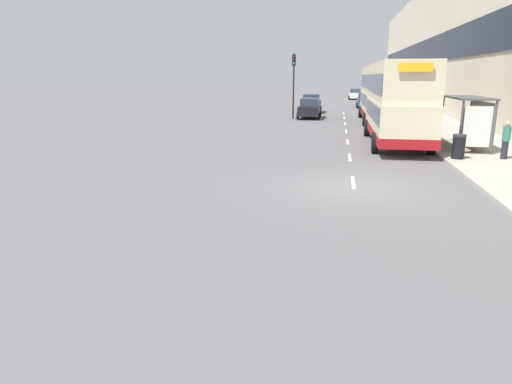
{
  "coord_description": "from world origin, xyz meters",
  "views": [
    {
      "loc": [
        -0.67,
        -14.94,
        3.6
      ],
      "look_at": [
        -5.85,
        14.6,
        -4.05
      ],
      "focal_mm": 32.0,
      "sensor_mm": 36.0,
      "label": 1
    }
  ],
  "objects_px": {
    "pedestrian_at_shelter": "(464,125)",
    "car_1": "(355,94)",
    "car_0": "(309,108)",
    "pedestrian_3": "(483,126)",
    "bus_shelter": "(472,113)",
    "car_2": "(311,104)",
    "litter_bin": "(459,146)",
    "traffic_light_far_kerb": "(294,76)",
    "car_3": "(365,100)",
    "double_decker_bus_ahead": "(380,93)",
    "pedestrian_2": "(506,140)",
    "pedestrian_1": "(434,124)",
    "double_decker_bus_near": "(397,102)"
  },
  "relations": [
    {
      "from": "pedestrian_at_shelter",
      "to": "car_1",
      "type": "bearing_deg",
      "value": 94.8
    },
    {
      "from": "car_0",
      "to": "pedestrian_3",
      "type": "relative_size",
      "value": 2.47
    },
    {
      "from": "bus_shelter",
      "to": "car_1",
      "type": "bearing_deg",
      "value": 94.15
    },
    {
      "from": "bus_shelter",
      "to": "car_2",
      "type": "bearing_deg",
      "value": 111.13
    },
    {
      "from": "car_0",
      "to": "pedestrian_at_shelter",
      "type": "relative_size",
      "value": 2.41
    },
    {
      "from": "litter_bin",
      "to": "traffic_light_far_kerb",
      "type": "xyz_separation_m",
      "value": [
        -8.95,
        19.12,
        2.96
      ]
    },
    {
      "from": "pedestrian_3",
      "to": "litter_bin",
      "type": "relative_size",
      "value": 1.67
    },
    {
      "from": "car_0",
      "to": "car_3",
      "type": "height_order",
      "value": "car_3"
    },
    {
      "from": "double_decker_bus_ahead",
      "to": "car_0",
      "type": "bearing_deg",
      "value": 156.44
    },
    {
      "from": "car_2",
      "to": "pedestrian_2",
      "type": "xyz_separation_m",
      "value": [
        9.73,
        -26.09,
        0.07
      ]
    },
    {
      "from": "bus_shelter",
      "to": "pedestrian_1",
      "type": "bearing_deg",
      "value": 112.56
    },
    {
      "from": "pedestrian_3",
      "to": "traffic_light_far_kerb",
      "type": "distance_m",
      "value": 18.1
    },
    {
      "from": "double_decker_bus_near",
      "to": "pedestrian_at_shelter",
      "type": "relative_size",
      "value": 5.66
    },
    {
      "from": "car_0",
      "to": "double_decker_bus_near",
      "type": "bearing_deg",
      "value": 110.0
    },
    {
      "from": "pedestrian_1",
      "to": "pedestrian_2",
      "type": "bearing_deg",
      "value": -71.34
    },
    {
      "from": "double_decker_bus_ahead",
      "to": "litter_bin",
      "type": "height_order",
      "value": "double_decker_bus_ahead"
    },
    {
      "from": "double_decker_bus_ahead",
      "to": "pedestrian_2",
      "type": "distance_m",
      "value": 17.69
    },
    {
      "from": "car_1",
      "to": "litter_bin",
      "type": "height_order",
      "value": "car_1"
    },
    {
      "from": "pedestrian_2",
      "to": "litter_bin",
      "type": "bearing_deg",
      "value": -171.95
    },
    {
      "from": "car_0",
      "to": "pedestrian_2",
      "type": "relative_size",
      "value": 2.69
    },
    {
      "from": "double_decker_bus_near",
      "to": "car_0",
      "type": "bearing_deg",
      "value": 110.0
    },
    {
      "from": "pedestrian_3",
      "to": "double_decker_bus_near",
      "type": "bearing_deg",
      "value": -174.15
    },
    {
      "from": "pedestrian_at_shelter",
      "to": "pedestrian_2",
      "type": "bearing_deg",
      "value": -86.35
    },
    {
      "from": "car_3",
      "to": "pedestrian_3",
      "type": "xyz_separation_m",
      "value": [
        4.48,
        -29.16,
        0.14
      ]
    },
    {
      "from": "pedestrian_1",
      "to": "pedestrian_at_shelter",
      "type": "bearing_deg",
      "value": -5.12
    },
    {
      "from": "double_decker_bus_near",
      "to": "litter_bin",
      "type": "distance_m",
      "value": 5.5
    },
    {
      "from": "car_1",
      "to": "litter_bin",
      "type": "relative_size",
      "value": 4.25
    },
    {
      "from": "car_1",
      "to": "car_0",
      "type": "bearing_deg",
      "value": -98.45
    },
    {
      "from": "pedestrian_3",
      "to": "pedestrian_at_shelter",
      "type": "bearing_deg",
      "value": 156.86
    },
    {
      "from": "car_1",
      "to": "car_3",
      "type": "height_order",
      "value": "car_3"
    },
    {
      "from": "car_2",
      "to": "pedestrian_at_shelter",
      "type": "distance_m",
      "value": 22.74
    },
    {
      "from": "car_2",
      "to": "traffic_light_far_kerb",
      "type": "distance_m",
      "value": 7.83
    },
    {
      "from": "double_decker_bus_near",
      "to": "car_2",
      "type": "bearing_deg",
      "value": 104.89
    },
    {
      "from": "car_2",
      "to": "litter_bin",
      "type": "xyz_separation_m",
      "value": [
        7.8,
        -26.36,
        -0.23
      ]
    },
    {
      "from": "pedestrian_at_shelter",
      "to": "pedestrian_3",
      "type": "bearing_deg",
      "value": -23.14
    },
    {
      "from": "double_decker_bus_ahead",
      "to": "litter_bin",
      "type": "relative_size",
      "value": 10.54
    },
    {
      "from": "double_decker_bus_near",
      "to": "car_3",
      "type": "distance_m",
      "value": 29.66
    },
    {
      "from": "bus_shelter",
      "to": "car_2",
      "type": "relative_size",
      "value": 1.0
    },
    {
      "from": "car_1",
      "to": "double_decker_bus_near",
      "type": "bearing_deg",
      "value": -89.51
    },
    {
      "from": "bus_shelter",
      "to": "pedestrian_3",
      "type": "bearing_deg",
      "value": 61.97
    },
    {
      "from": "bus_shelter",
      "to": "double_decker_bus_ahead",
      "type": "relative_size",
      "value": 0.38
    },
    {
      "from": "car_0",
      "to": "pedestrian_3",
      "type": "bearing_deg",
      "value": 124.31
    },
    {
      "from": "pedestrian_at_shelter",
      "to": "pedestrian_1",
      "type": "relative_size",
      "value": 1.03
    },
    {
      "from": "bus_shelter",
      "to": "car_2",
      "type": "height_order",
      "value": "bus_shelter"
    },
    {
      "from": "pedestrian_at_shelter",
      "to": "pedestrian_1",
      "type": "height_order",
      "value": "pedestrian_at_shelter"
    },
    {
      "from": "car_1",
      "to": "traffic_light_far_kerb",
      "type": "bearing_deg",
      "value": -100.39
    },
    {
      "from": "bus_shelter",
      "to": "pedestrian_1",
      "type": "distance_m",
      "value": 3.12
    },
    {
      "from": "car_0",
      "to": "pedestrian_1",
      "type": "xyz_separation_m",
      "value": [
        7.66,
        -14.2,
        0.18
      ]
    },
    {
      "from": "car_0",
      "to": "pedestrian_3",
      "type": "height_order",
      "value": "pedestrian_3"
    },
    {
      "from": "bus_shelter",
      "to": "traffic_light_far_kerb",
      "type": "height_order",
      "value": "traffic_light_far_kerb"
    }
  ]
}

